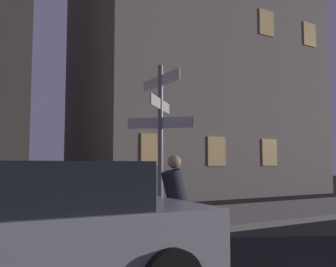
# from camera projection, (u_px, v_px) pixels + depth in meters

# --- Properties ---
(sidewalk_kerb) EXTENTS (40.00, 3.33, 0.14)m
(sidewalk_kerb) POSITION_uv_depth(u_px,v_px,m) (170.00, 221.00, 9.28)
(sidewalk_kerb) COLOR gray
(sidewalk_kerb) RESTS_ON ground_plane
(signpost) EXTENTS (1.13, 1.59, 3.53)m
(signpost) POSITION_uv_depth(u_px,v_px,m) (160.00, 127.00, 8.36)
(signpost) COLOR gray
(signpost) RESTS_ON sidewalk_kerb
(car_side_parked) EXTENTS (4.45, 2.26, 1.49)m
(car_side_parked) POSITION_uv_depth(u_px,v_px,m) (14.00, 228.00, 3.91)
(car_side_parked) COLOR #B7B7BC
(car_side_parked) RESTS_ON ground_plane
(cyclist) EXTENTS (1.82, 0.35, 1.61)m
(cyclist) POSITION_uv_depth(u_px,v_px,m) (172.00, 209.00, 6.01)
(cyclist) COLOR black
(cyclist) RESTS_ON ground_plane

